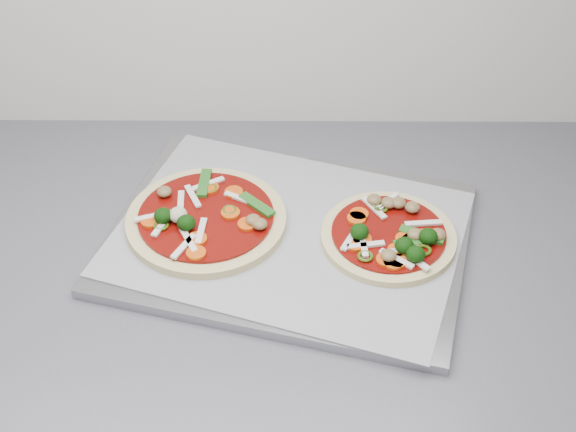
{
  "coord_description": "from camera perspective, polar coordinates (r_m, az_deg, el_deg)",
  "views": [
    {
      "loc": [
        -0.63,
        0.55,
        1.62
      ],
      "look_at": [
        -0.64,
        1.34,
        0.93
      ],
      "focal_mm": 50.0,
      "sensor_mm": 36.0,
      "label": 1
    }
  ],
  "objects": [
    {
      "name": "baking_tray",
      "position": [
        1.05,
        0.04,
        -1.54
      ],
      "size": [
        0.52,
        0.44,
        0.01
      ],
      "primitive_type": "cube",
      "rotation": [
        0.0,
        0.0,
        -0.26
      ],
      "color": "#9E9DA2",
      "rests_on": "countertop"
    },
    {
      "name": "pizza_right",
      "position": [
        1.03,
        7.33,
        -1.38
      ],
      "size": [
        0.19,
        0.19,
        0.03
      ],
      "rotation": [
        0.0,
        0.0,
        -0.1
      ],
      "color": "#D1BE82",
      "rests_on": "parchment"
    },
    {
      "name": "pizza_left",
      "position": [
        1.05,
        -5.9,
        -0.18
      ],
      "size": [
        0.3,
        0.3,
        0.04
      ],
      "rotation": [
        0.0,
        0.0,
        -0.66
      ],
      "color": "#D1BE82",
      "rests_on": "parchment"
    },
    {
      "name": "parchment",
      "position": [
        1.04,
        0.04,
        -1.2
      ],
      "size": [
        0.51,
        0.44,
        0.0
      ],
      "primitive_type": "cube",
      "rotation": [
        0.0,
        0.0,
        -0.32
      ],
      "color": "#A09FA5",
      "rests_on": "baking_tray"
    }
  ]
}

